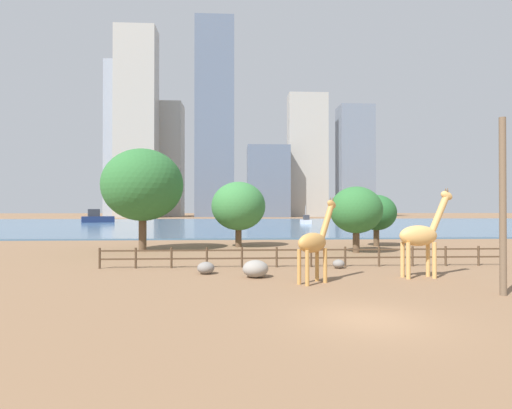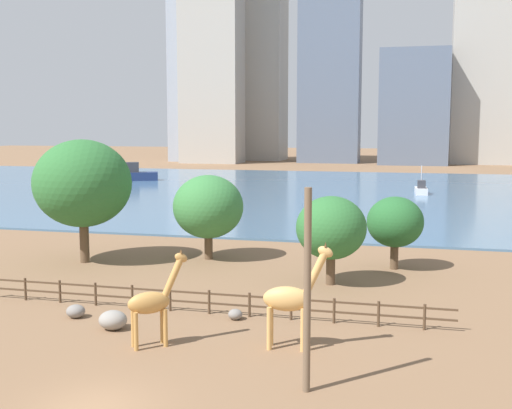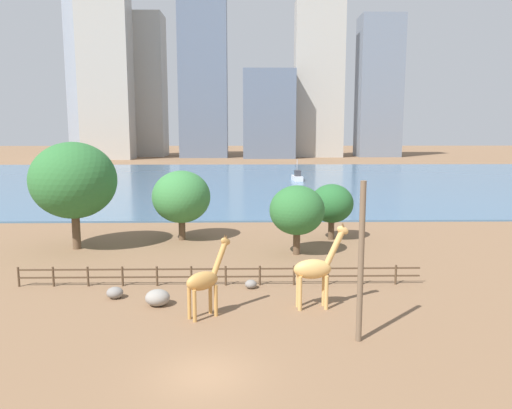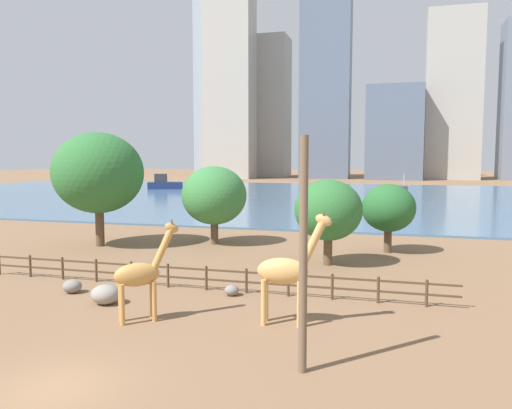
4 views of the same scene
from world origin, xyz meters
The scene contains 21 objects.
ground_plane centered at (0.00, 80.00, 0.00)m, with size 400.00×400.00×0.00m, color brown.
harbor_water centered at (0.00, 77.00, 0.10)m, with size 180.00×86.00×0.20m, color #476B8C.
giraffe_tall centered at (-0.53, 6.55, 2.06)m, with size 2.60×2.18×4.38m.
giraffe_companion centered at (5.61, 7.79, 2.30)m, with size 3.22×1.06×4.91m.
utility_pole centered at (7.09, 3.30, 3.87)m, with size 0.28×0.28×7.75m, color brown.
boulder_near_fence centered at (1.98, 11.37, 0.27)m, with size 0.75×0.73×0.55m, color gray.
boulder_by_pole centered at (-6.21, 9.63, 0.35)m, with size 0.99×0.92×0.69m, color gray.
boulder_small centered at (-3.42, 8.33, 0.47)m, with size 1.41×1.27×0.95m, color gray.
enclosure_fence centered at (-0.32, 12.00, 0.76)m, with size 26.12×0.14×1.30m.
tree_left_large centered at (-12.70, 22.27, 5.83)m, with size 7.09×7.09×9.04m.
tree_center_broad centered at (9.52, 25.54, 3.32)m, with size 3.93×3.93×5.12m.
tree_right_tall centered at (-4.20, 25.59, 3.97)m, with size 5.28×5.28×6.36m.
tree_left_small centered at (5.77, 20.03, 3.61)m, with size 4.43×4.43×5.63m.
boat_ferry centered at (11.51, 76.12, 0.90)m, with size 1.89×4.68×4.14m.
boat_sailboat centered at (-38.86, 87.78, 1.33)m, with size 8.03×5.55×3.33m.
skyline_tower_needle centered at (-13.19, 158.49, 42.84)m, with size 16.63×8.84×85.67m, color slate.
skyline_block_central centered at (9.51, 154.34, 14.95)m, with size 17.68×11.26×29.89m, color slate.
skyline_block_left centered at (-33.30, 168.28, 25.39)m, with size 10.38×13.19×50.79m, color #ADA89E.
skyline_block_right centered at (-54.36, 156.38, 32.59)m, with size 8.32×8.41×65.17m, color #939EAD.
skyline_tower_short centered at (-44.24, 149.45, 38.23)m, with size 16.12×10.13×76.46m, color #ADA89E.
skyline_block_wide centered at (27.45, 160.99, 27.00)m, with size 17.06×8.56×54.00m, color #ADA89E.
Camera 4 is at (9.85, -12.37, 7.03)m, focal length 35.00 mm.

